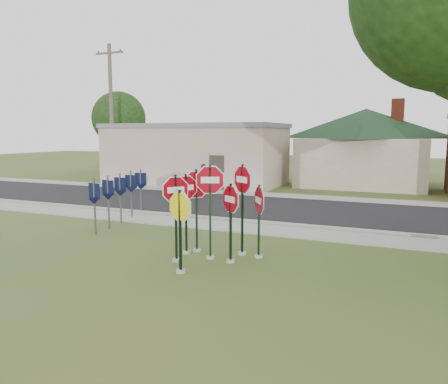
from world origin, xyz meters
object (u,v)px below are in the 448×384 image
at_px(stop_sign_yellow, 180,221).
at_px(utility_pole_near, 111,112).
at_px(stop_sign_center, 210,197).
at_px(pedestrian, 204,177).
at_px(stop_sign_left, 176,206).

height_order(stop_sign_yellow, utility_pole_near, utility_pole_near).
height_order(stop_sign_center, stop_sign_yellow, stop_sign_center).
relative_size(stop_sign_center, pedestrian, 1.71).
distance_m(stop_sign_center, pedestrian, 14.48).
xyz_separation_m(stop_sign_yellow, stop_sign_left, (-0.59, 0.82, 0.21)).
bearing_deg(stop_sign_center, stop_sign_left, -140.94).
distance_m(stop_sign_yellow, pedestrian, 15.69).
relative_size(stop_sign_center, stop_sign_left, 1.11).
bearing_deg(stop_sign_center, pedestrian, 116.82).
relative_size(stop_sign_center, utility_pole_near, 0.30).
height_order(stop_sign_center, utility_pole_near, utility_pole_near).
bearing_deg(stop_sign_left, stop_sign_center, 39.06).
distance_m(stop_sign_yellow, utility_pole_near, 20.87).
bearing_deg(stop_sign_center, utility_pole_near, 135.40).
bearing_deg(stop_sign_center, stop_sign_yellow, -96.45).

